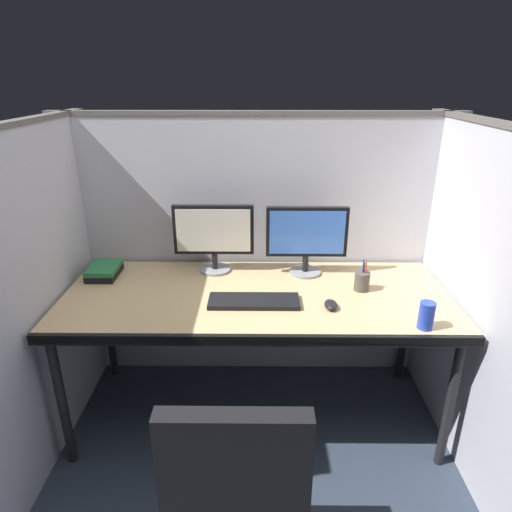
% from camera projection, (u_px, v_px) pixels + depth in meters
% --- Properties ---
extents(ground_plane, '(8.00, 8.00, 0.00)m').
position_uv_depth(ground_plane, '(255.00, 454.00, 2.21)').
color(ground_plane, '#2D3847').
extents(cubicle_partition_rear, '(2.21, 0.06, 1.57)m').
position_uv_depth(cubicle_partition_rear, '(257.00, 251.00, 2.60)').
color(cubicle_partition_rear, silver).
rests_on(cubicle_partition_rear, ground).
extents(cubicle_partition_left, '(0.06, 1.41, 1.57)m').
position_uv_depth(cubicle_partition_left, '(46.00, 293.00, 2.11)').
color(cubicle_partition_left, silver).
rests_on(cubicle_partition_left, ground).
extents(cubicle_partition_right, '(0.06, 1.41, 1.57)m').
position_uv_depth(cubicle_partition_right, '(468.00, 294.00, 2.09)').
color(cubicle_partition_right, silver).
rests_on(cubicle_partition_right, ground).
extents(desk, '(1.90, 0.80, 0.74)m').
position_uv_depth(desk, '(256.00, 303.00, 2.22)').
color(desk, tan).
rests_on(desk, ground).
extents(monitor_left, '(0.43, 0.17, 0.37)m').
position_uv_depth(monitor_left, '(214.00, 234.00, 2.39)').
color(monitor_left, gray).
rests_on(monitor_left, desk).
extents(monitor_right, '(0.43, 0.17, 0.37)m').
position_uv_depth(monitor_right, '(307.00, 236.00, 2.35)').
color(monitor_right, gray).
rests_on(monitor_right, desk).
extents(keyboard_main, '(0.43, 0.15, 0.02)m').
position_uv_depth(keyboard_main, '(254.00, 301.00, 2.11)').
color(keyboard_main, black).
rests_on(keyboard_main, desk).
extents(computer_mouse, '(0.06, 0.10, 0.04)m').
position_uv_depth(computer_mouse, '(331.00, 305.00, 2.06)').
color(computer_mouse, black).
rests_on(computer_mouse, desk).
extents(book_stack, '(0.15, 0.21, 0.06)m').
position_uv_depth(book_stack, '(104.00, 271.00, 2.39)').
color(book_stack, black).
rests_on(book_stack, desk).
extents(pen_cup, '(0.08, 0.08, 0.17)m').
position_uv_depth(pen_cup, '(362.00, 281.00, 2.23)').
color(pen_cup, '#4C4742').
rests_on(pen_cup, desk).
extents(soda_can, '(0.07, 0.07, 0.12)m').
position_uv_depth(soda_can, '(426.00, 315.00, 1.89)').
color(soda_can, '#263FB2').
rests_on(soda_can, desk).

